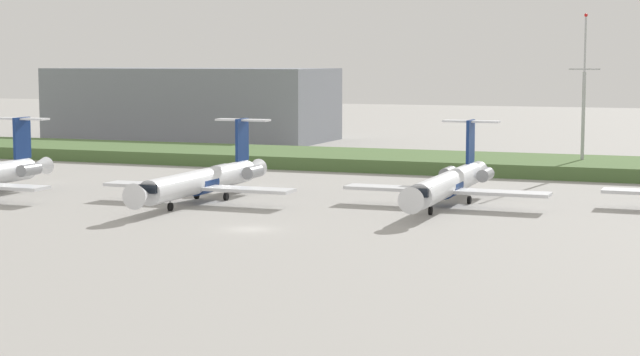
# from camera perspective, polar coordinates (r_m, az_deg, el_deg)

# --- Properties ---
(ground_plane) EXTENTS (500.00, 500.00, 0.00)m
(ground_plane) POSITION_cam_1_polar(r_m,az_deg,el_deg) (130.40, 1.73, -0.80)
(ground_plane) COLOR #9E9B96
(grass_berm) EXTENTS (320.00, 20.00, 1.90)m
(grass_berm) POSITION_cam_1_polar(r_m,az_deg,el_deg) (161.07, 5.47, 0.87)
(grass_berm) COLOR #4C6B38
(grass_berm) RESTS_ON ground
(regional_jet_third) EXTENTS (22.81, 31.00, 9.00)m
(regional_jet_third) POSITION_cam_1_polar(r_m,az_deg,el_deg) (122.81, -6.20, -0.09)
(regional_jet_third) COLOR silver
(regional_jet_third) RESTS_ON ground
(regional_jet_fourth) EXTENTS (22.81, 31.00, 9.00)m
(regional_jet_fourth) POSITION_cam_1_polar(r_m,az_deg,el_deg) (119.96, 6.90, -0.25)
(regional_jet_fourth) COLOR silver
(regional_jet_fourth) RESTS_ON ground
(antenna_mast) EXTENTS (4.40, 0.50, 22.69)m
(antenna_mast) POSITION_cam_1_polar(r_m,az_deg,el_deg) (157.57, 13.86, 3.69)
(antenna_mast) COLOR #B2B2B7
(antenna_mast) RESTS_ON ground
(distant_hangar) EXTENTS (56.20, 24.16, 14.45)m
(distant_hangar) POSITION_cam_1_polar(r_m,az_deg,el_deg) (218.62, -6.85, 3.94)
(distant_hangar) COLOR gray
(distant_hangar) RESTS_ON ground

